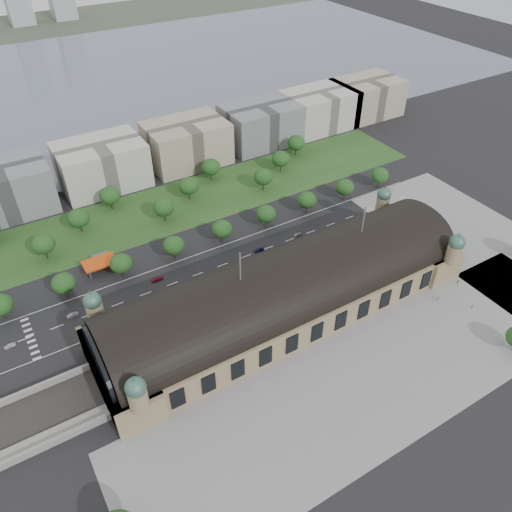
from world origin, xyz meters
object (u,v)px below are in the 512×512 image
traffic_car_1 (73,315)px  parked_car_1 (134,323)px  parked_car_4 (176,304)px  traffic_car_4 (259,250)px  pedestrian_2 (458,282)px  traffic_car_6 (382,207)px  traffic_car_5 (298,235)px  traffic_car_0 (10,345)px  bus_east (295,249)px  bus_west (257,266)px  parked_car_5 (154,313)px  bus_mid (233,269)px  traffic_car_3 (157,279)px  pedestrian_0 (438,300)px  petrol_station (100,260)px  parked_car_2 (122,331)px  parked_car_3 (175,305)px  parked_car_6 (163,310)px  parked_car_0 (93,345)px  pedestrian_1 (472,307)px  traffic_car_2 (156,304)px

traffic_car_1 → parked_car_1: size_ratio=0.96×
parked_car_4 → traffic_car_4: bearing=68.7°
parked_car_1 → pedestrian_2: (125.31, -48.09, 0.20)m
traffic_car_6 → traffic_car_5: bearing=-96.5°
traffic_car_0 → bus_east: bus_east is taller
bus_west → bus_east: bus_east is taller
traffic_car_4 → bus_west: 12.78m
parked_car_5 → bus_mid: (39.13, 6.19, 1.16)m
parked_car_5 → pedestrian_2: bearing=43.9°
traffic_car_3 → pedestrian_0: 116.55m
petrol_station → parked_car_2: petrol_station is taller
bus_mid → traffic_car_0: bearing=87.7°
parked_car_3 → parked_car_2: bearing=-108.5°
traffic_car_0 → bus_mid: 91.08m
traffic_car_3 → traffic_car_4: traffic_car_4 is taller
traffic_car_0 → pedestrian_2: pedestrian_2 is taller
traffic_car_0 → parked_car_6: size_ratio=0.81×
traffic_car_6 → pedestrian_2: bearing=-15.8°
parked_car_1 → parked_car_4: parked_car_4 is taller
traffic_car_0 → traffic_car_6: (181.37, -0.54, -0.03)m
traffic_car_3 → parked_car_0: size_ratio=1.17×
petrol_station → pedestrian_2: petrol_station is taller
parked_car_3 → pedestrian_1: pedestrian_1 is taller
petrol_station → traffic_car_3: size_ratio=2.78×
traffic_car_2 → parked_car_3: bearing=54.7°
bus_west → bus_mid: bearing=70.7°
traffic_car_2 → traffic_car_1: bearing=-110.9°
parked_car_2 → pedestrian_2: 138.73m
petrol_station → parked_car_5: 41.23m
traffic_car_0 → bus_mid: (90.90, -5.69, 1.13)m
traffic_car_2 → parked_car_4: (7.15, -4.49, 0.09)m
bus_west → pedestrian_0: bearing=-137.2°
parked_car_0 → parked_car_5: parked_car_0 is taller
parked_car_1 → bus_east: bearing=60.2°
traffic_car_2 → traffic_car_6: traffic_car_2 is taller
traffic_car_2 → parked_car_4: 8.45m
traffic_car_2 → traffic_car_3: traffic_car_3 is taller
traffic_car_4 → parked_car_3: (-47.43, -13.31, -0.08)m
bus_mid → pedestrian_2: (77.70, -55.19, -0.98)m
bus_west → pedestrian_2: bus_west is taller
parked_car_5 → pedestrian_0: bearing=39.3°
petrol_station → traffic_car_0: 51.83m
parked_car_0 → bus_mid: (64.60, 10.19, 1.13)m
traffic_car_3 → pedestrian_1: bearing=-130.6°
traffic_car_4 → parked_car_1: traffic_car_4 is taller
parked_car_3 → traffic_car_0: bearing=-125.7°
traffic_car_0 → parked_car_4: (61.33, -11.88, 0.10)m
traffic_car_6 → parked_car_6: (-125.94, -11.55, 0.07)m
traffic_car_2 → bus_west: bus_west is taller
parked_car_3 → pedestrian_0: size_ratio=2.09×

